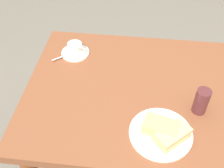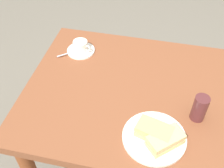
# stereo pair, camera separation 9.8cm
# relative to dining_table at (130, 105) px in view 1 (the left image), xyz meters

# --- Properties ---
(ground_plane) EXTENTS (6.00, 6.00, 0.00)m
(ground_plane) POSITION_rel_dining_table_xyz_m (0.00, 0.00, -0.64)
(ground_plane) COLOR #6C675B
(dining_table) EXTENTS (1.04, 0.88, 0.76)m
(dining_table) POSITION_rel_dining_table_xyz_m (0.00, 0.00, 0.00)
(dining_table) COLOR brown
(dining_table) RESTS_ON ground_plane
(sandwich_plate) EXTENTS (0.27, 0.27, 0.01)m
(sandwich_plate) POSITION_rel_dining_table_xyz_m (-0.14, 0.25, 0.13)
(sandwich_plate) COLOR white
(sandwich_plate) RESTS_ON dining_table
(sandwich_front) EXTENTS (0.16, 0.12, 0.06)m
(sandwich_front) POSITION_rel_dining_table_xyz_m (-0.14, 0.25, 0.16)
(sandwich_front) COLOR #DCB270
(sandwich_front) RESTS_ON sandwich_plate
(sandwich_back) EXTENTS (0.16, 0.16, 0.05)m
(sandwich_back) POSITION_rel_dining_table_xyz_m (-0.19, 0.28, 0.16)
(sandwich_back) COLOR #D5C078
(sandwich_back) RESTS_ON sandwich_plate
(coffee_saucer) EXTENTS (0.16, 0.16, 0.01)m
(coffee_saucer) POSITION_rel_dining_table_xyz_m (0.33, -0.24, 0.13)
(coffee_saucer) COLOR white
(coffee_saucer) RESTS_ON dining_table
(coffee_cup) EXTENTS (0.11, 0.08, 0.06)m
(coffee_cup) POSITION_rel_dining_table_xyz_m (0.33, -0.24, 0.16)
(coffee_cup) COLOR white
(coffee_cup) RESTS_ON coffee_saucer
(spoon) EXTENTS (0.08, 0.07, 0.01)m
(spoon) POSITION_rel_dining_table_xyz_m (0.39, -0.19, 0.13)
(spoon) COLOR silver
(spoon) RESTS_ON coffee_saucer
(drinking_glass) EXTENTS (0.06, 0.06, 0.13)m
(drinking_glass) POSITION_rel_dining_table_xyz_m (-0.32, 0.10, 0.19)
(drinking_glass) COLOR #552728
(drinking_glass) RESTS_ON dining_table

